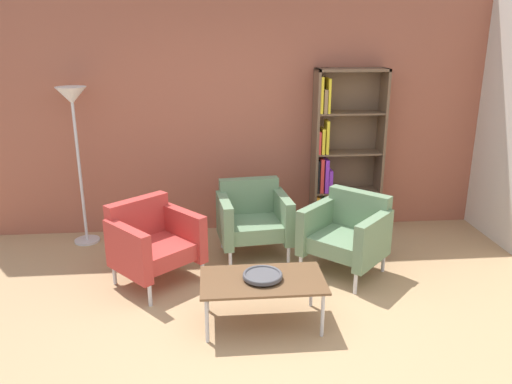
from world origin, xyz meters
TOP-DOWN VIEW (x-y plane):
  - ground_plane at (0.00, 0.00)m, footprint 8.32×8.32m
  - brick_back_panel at (0.00, 2.46)m, footprint 6.40×0.12m
  - bookshelf_tall at (1.11, 2.25)m, footprint 0.80×0.30m
  - coffee_table_low at (-0.00, 0.26)m, footprint 1.00×0.56m
  - decorative_bowl at (-0.00, 0.26)m, footprint 0.32×0.32m
  - armchair_near_window at (-0.95, 1.09)m, footprint 0.95×0.94m
  - armchair_by_bookshelf at (0.04, 1.63)m, footprint 0.78×0.73m
  - armchair_spare_guest at (0.92, 1.13)m, footprint 0.95×0.95m
  - floor_lamp_torchiere at (-1.82, 2.12)m, footprint 0.32×0.32m

SIDE VIEW (x-z plane):
  - ground_plane at x=0.00m, z-range 0.00..0.00m
  - coffee_table_low at x=0.00m, z-range 0.17..0.57m
  - armchair_near_window at x=-0.95m, z-range 0.02..0.80m
  - armchair_by_bookshelf at x=0.04m, z-range 0.02..0.80m
  - armchair_spare_guest at x=0.92m, z-range 0.02..0.80m
  - decorative_bowl at x=0.00m, z-range 0.41..0.46m
  - bookshelf_tall at x=1.11m, z-range -0.02..1.88m
  - floor_lamp_torchiere at x=-1.82m, z-range 0.58..2.32m
  - brick_back_panel at x=0.00m, z-range 0.00..2.90m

